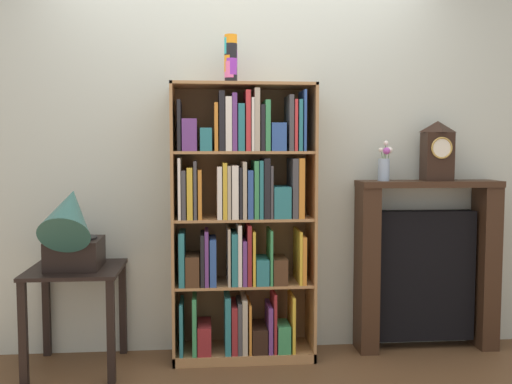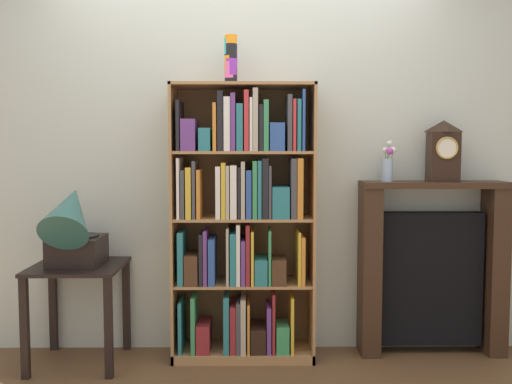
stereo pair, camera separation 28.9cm
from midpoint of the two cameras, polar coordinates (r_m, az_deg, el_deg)
ground_plane at (r=3.77m, az=-3.38°, el=-16.70°), size 7.59×6.40×0.02m
wall_back at (r=3.87m, az=-2.11°, el=3.71°), size 4.59×0.08×2.60m
bookshelf at (r=3.67m, az=-3.63°, el=-3.33°), size 0.89×0.34×1.74m
cup_stack at (r=3.69m, az=-4.79°, el=12.85°), size 0.08×0.08×0.30m
side_table_left at (r=3.76m, az=-19.41°, el=-9.11°), size 0.55×0.55×0.62m
gramophone at (r=3.61m, az=-19.89°, el=-3.36°), size 0.31×0.53×0.58m
fireplace_mantel at (r=4.03m, az=14.36°, el=-7.09°), size 0.93×0.24×1.13m
mantel_clock at (r=3.95m, az=15.40°, el=3.92°), size 0.19×0.15×0.39m
flower_vase at (r=3.84m, az=10.40°, el=2.61°), size 0.09×0.10×0.26m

